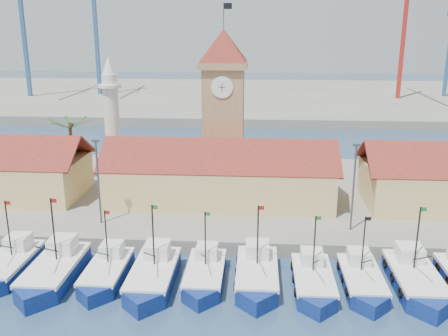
# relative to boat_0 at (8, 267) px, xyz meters

# --- Properties ---
(ground) EXTENTS (400.00, 400.00, 0.00)m
(ground) POSITION_rel_boat_0_xyz_m (17.82, -3.05, -0.74)
(ground) COLOR navy
(ground) RESTS_ON ground
(quay) EXTENTS (140.00, 32.00, 1.50)m
(quay) POSITION_rel_boat_0_xyz_m (17.82, 20.95, 0.01)
(quay) COLOR gray
(quay) RESTS_ON ground
(terminal) EXTENTS (240.00, 80.00, 2.00)m
(terminal) POSITION_rel_boat_0_xyz_m (17.82, 106.95, 0.26)
(terminal) COLOR gray
(terminal) RESTS_ON ground
(boat_0) EXTENTS (3.44, 9.42, 7.13)m
(boat_0) POSITION_rel_boat_0_xyz_m (0.00, 0.00, 0.00)
(boat_0) COLOR navy
(boat_0) RESTS_ON ground
(boat_1) EXTENTS (3.78, 10.35, 7.83)m
(boat_1) POSITION_rel_boat_0_xyz_m (4.56, -0.96, 0.07)
(boat_1) COLOR navy
(boat_1) RESTS_ON ground
(boat_2) EXTENTS (3.22, 8.83, 6.68)m
(boat_2) POSITION_rel_boat_0_xyz_m (9.13, -0.56, -0.05)
(boat_2) COLOR navy
(boat_2) RESTS_ON ground
(boat_3) EXTENTS (3.62, 9.91, 7.50)m
(boat_3) POSITION_rel_boat_0_xyz_m (13.38, -1.11, 0.04)
(boat_3) COLOR navy
(boat_3) RESTS_ON ground
(boat_4) EXTENTS (3.24, 8.86, 6.71)m
(boat_4) POSITION_rel_boat_0_xyz_m (17.81, -0.38, -0.04)
(boat_4) COLOR navy
(boat_4) RESTS_ON ground
(boat_5) EXTENTS (3.55, 9.72, 7.36)m
(boat_5) POSITION_rel_boat_0_xyz_m (22.34, -0.26, 0.02)
(boat_5) COLOR navy
(boat_5) RESTS_ON ground
(boat_6) EXTENTS (3.28, 9.00, 6.81)m
(boat_6) POSITION_rel_boat_0_xyz_m (27.12, -0.92, -0.03)
(boat_6) COLOR navy
(boat_6) RESTS_ON ground
(boat_7) EXTENTS (3.23, 8.84, 6.69)m
(boat_7) POSITION_rel_boat_0_xyz_m (31.27, -0.50, -0.05)
(boat_7) COLOR navy
(boat_7) RESTS_ON ground
(boat_8) EXTENTS (3.67, 10.05, 7.60)m
(boat_8) POSITION_rel_boat_0_xyz_m (35.75, -0.30, 0.05)
(boat_8) COLOR navy
(boat_8) RESTS_ON ground
(hall_center) EXTENTS (27.04, 10.13, 7.61)m
(hall_center) POSITION_rel_boat_0_xyz_m (17.82, 16.95, 3.25)
(hall_center) COLOR #EAC480
(hall_center) RESTS_ON quay
(clock_tower) EXTENTS (5.80, 5.80, 22.70)m
(clock_tower) POSITION_rel_boat_0_xyz_m (17.82, 22.95, 11.22)
(clock_tower) COLOR tan
(clock_tower) RESTS_ON quay
(minaret) EXTENTS (3.00, 3.00, 16.30)m
(minaret) POSITION_rel_boat_0_xyz_m (2.82, 24.95, 8.99)
(minaret) COLOR silver
(minaret) RESTS_ON quay
(palm_tree) EXTENTS (5.60, 5.03, 8.39)m
(palm_tree) POSITION_rel_boat_0_xyz_m (-2.18, 22.95, 5.51)
(palm_tree) COLOR brown
(palm_tree) RESTS_ON quay
(lamp_posts) EXTENTS (80.70, 0.25, 9.03)m
(lamp_posts) POSITION_rel_boat_0_xyz_m (18.32, 8.95, 5.74)
(lamp_posts) COLOR #3F3F44
(lamp_posts) RESTS_ON quay
(crane_blue_near) EXTENTS (1.00, 30.88, 37.80)m
(crane_blue_near) POSITION_rel_boat_0_xyz_m (-24.39, 103.69, 22.10)
(crane_blue_near) COLOR #2C5987
(crane_blue_near) RESTS_ON terminal
(crane_red_right) EXTENTS (1.00, 35.89, 39.32)m
(crane_red_right) POSITION_rel_boat_0_xyz_m (60.61, 99.96, 23.33)
(crane_red_right) COLOR red
(crane_red_right) RESTS_ON terminal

